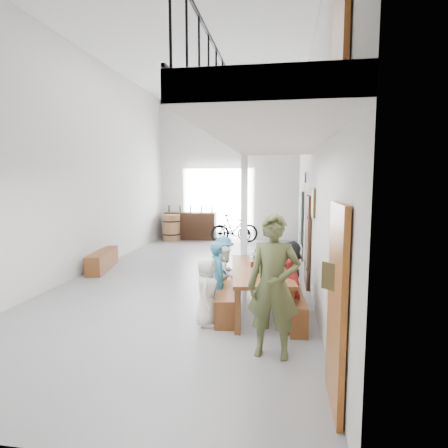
% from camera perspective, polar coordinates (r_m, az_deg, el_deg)
% --- Properties ---
extents(floor, '(12.00, 12.00, 0.00)m').
position_cam_1_polar(floor, '(9.26, -4.78, -7.91)').
color(floor, slate).
rests_on(floor, ground).
extents(room_walls, '(12.00, 12.00, 12.00)m').
position_cam_1_polar(room_walls, '(9.05, -5.00, 14.43)').
color(room_walls, silver).
rests_on(room_walls, ground).
extents(gateway_portal, '(2.80, 0.08, 2.80)m').
position_cam_1_polar(gateway_portal, '(14.89, -0.91, 3.07)').
color(gateway_portal, white).
rests_on(gateway_portal, ground).
extents(right_wall_decor, '(0.07, 8.28, 5.07)m').
position_cam_1_polar(right_wall_decor, '(6.89, 13.56, 1.62)').
color(right_wall_decor, '#9B5321').
rests_on(right_wall_decor, ground).
extents(balcony, '(1.52, 5.62, 4.00)m').
position_cam_1_polar(balcony, '(5.62, 7.40, 13.14)').
color(balcony, silver).
rests_on(balcony, ground).
extents(tasting_table, '(1.27, 2.45, 0.79)m').
position_cam_1_polar(tasting_table, '(6.67, 5.45, -7.40)').
color(tasting_table, brown).
rests_on(tasting_table, ground).
extents(bench_inner, '(0.56, 2.03, 0.46)m').
position_cam_1_polar(bench_inner, '(6.89, 0.37, -11.02)').
color(bench_inner, brown).
rests_on(bench_inner, ground).
extents(bench_wall, '(0.42, 2.06, 0.47)m').
position_cam_1_polar(bench_wall, '(6.70, 10.42, -11.62)').
color(bench_wall, brown).
rests_on(bench_wall, ground).
extents(tableware, '(0.56, 1.84, 0.35)m').
position_cam_1_polar(tableware, '(6.68, 5.65, -5.41)').
color(tableware, black).
rests_on(tableware, tasting_table).
extents(side_bench, '(0.69, 1.76, 0.48)m').
position_cam_1_polar(side_bench, '(10.35, -18.01, -5.29)').
color(side_bench, brown).
rests_on(side_bench, ground).
extents(oak_barrel, '(0.69, 0.69, 1.02)m').
position_cam_1_polar(oak_barrel, '(14.69, -8.02, -0.54)').
color(oak_barrel, '#976942').
rests_on(oak_barrel, ground).
extents(serving_counter, '(2.04, 0.59, 1.07)m').
position_cam_1_polar(serving_counter, '(14.91, -5.12, -0.29)').
color(serving_counter, '#3C2011').
rests_on(serving_counter, ground).
extents(counter_bottles, '(1.79, 0.14, 0.28)m').
position_cam_1_polar(counter_bottles, '(14.86, -5.13, 2.31)').
color(counter_bottles, black).
rests_on(counter_bottles, serving_counter).
extents(guest_left_a, '(0.37, 0.55, 1.11)m').
position_cam_1_polar(guest_left_a, '(6.09, -2.69, -10.22)').
color(guest_left_a, white).
rests_on(guest_left_a, ground).
extents(guest_left_b, '(0.44, 0.54, 1.26)m').
position_cam_1_polar(guest_left_b, '(6.63, -0.93, -8.13)').
color(guest_left_b, teal).
rests_on(guest_left_b, ground).
extents(guest_left_c, '(0.51, 0.60, 1.08)m').
position_cam_1_polar(guest_left_c, '(7.22, 0.25, -7.64)').
color(guest_left_c, white).
rests_on(guest_left_c, ground).
extents(guest_left_d, '(0.62, 0.86, 1.20)m').
position_cam_1_polar(guest_left_d, '(7.65, -0.13, -6.35)').
color(guest_left_d, teal).
rests_on(guest_left_d, ground).
extents(guest_right_a, '(0.47, 0.70, 1.10)m').
position_cam_1_polar(guest_right_a, '(6.19, 10.14, -10.10)').
color(guest_right_a, '#A31C1E').
rests_on(guest_right_a, ground).
extents(guest_right_b, '(0.56, 1.22, 1.27)m').
position_cam_1_polar(guest_right_b, '(6.79, 10.11, -7.85)').
color(guest_right_b, black).
rests_on(guest_right_b, ground).
extents(guest_right_c, '(0.39, 0.58, 1.16)m').
position_cam_1_polar(guest_right_c, '(7.32, 10.58, -7.23)').
color(guest_right_c, white).
rests_on(guest_right_c, ground).
extents(host_standing, '(0.75, 0.55, 1.90)m').
position_cam_1_polar(host_standing, '(4.99, 7.55, -9.34)').
color(host_standing, '#49522E').
rests_on(host_standing, ground).
extents(potted_plant, '(0.43, 0.40, 0.38)m').
position_cam_1_polar(potted_plant, '(9.90, 10.56, -5.91)').
color(potted_plant, '#1A4C17').
rests_on(potted_plant, ground).
extents(bicycle_near, '(1.67, 0.88, 0.83)m').
position_cam_1_polar(bicycle_near, '(14.56, 1.16, -0.90)').
color(bicycle_near, black).
rests_on(bicycle_near, ground).
extents(bicycle_far, '(1.85, 0.93, 1.07)m').
position_cam_1_polar(bicycle_far, '(14.00, 1.58, -0.71)').
color(bicycle_far, black).
rests_on(bicycle_far, ground).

